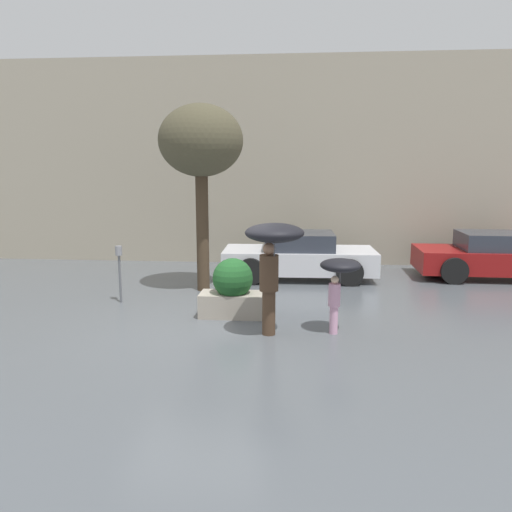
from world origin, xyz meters
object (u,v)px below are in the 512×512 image
object	(u,v)px
parked_car_near	(299,256)
street_tree	(201,144)
person_child	(339,273)
parked_car_far	(494,257)
person_adult	(273,247)
parking_meter	(119,262)
planter_box	(233,290)

from	to	relation	value
parked_car_near	street_tree	distance (m)	3.89
person_child	parked_car_far	bearing A→B (deg)	31.39
parked_car_far	person_adult	bearing A→B (deg)	134.17
parked_car_near	parking_meter	size ratio (longest dim) A/B	3.22
person_child	parking_meter	world-z (taller)	person_child
person_adult	parking_meter	xyz separation A→B (m)	(-3.34, 1.87, -0.65)
planter_box	person_adult	size ratio (longest dim) A/B	0.65
person_child	parking_meter	size ratio (longest dim) A/B	1.07
street_tree	person_child	bearing A→B (deg)	-44.61
planter_box	parking_meter	xyz separation A→B (m)	(-2.52, 0.77, 0.35)
parked_car_far	street_tree	distance (m)	8.04
person_child	person_adult	bearing A→B (deg)	175.85
person_adult	person_child	world-z (taller)	person_adult
person_adult	parked_car_far	world-z (taller)	person_adult
person_adult	person_child	size ratio (longest dim) A/B	1.48
person_adult	street_tree	size ratio (longest dim) A/B	0.46
person_adult	street_tree	world-z (taller)	street_tree
planter_box	street_tree	size ratio (longest dim) A/B	0.30
planter_box	parked_car_near	bearing A→B (deg)	70.44
planter_box	person_adult	distance (m)	1.70
planter_box	person_adult	world-z (taller)	person_adult
person_child	parked_car_far	world-z (taller)	person_child
planter_box	parking_meter	bearing A→B (deg)	162.88
planter_box	parking_meter	distance (m)	2.66
person_child	parked_car_far	distance (m)	6.54
planter_box	street_tree	bearing A→B (deg)	115.66
planter_box	person_child	world-z (taller)	person_child
planter_box	parked_car_near	size ratio (longest dim) A/B	0.32
street_tree	person_adult	bearing A→B (deg)	-60.04
person_adult	parked_car_far	xyz separation A→B (m)	(5.48, 5.08, -0.97)
person_child	street_tree	size ratio (longest dim) A/B	0.31
planter_box	parked_car_near	world-z (taller)	parked_car_near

